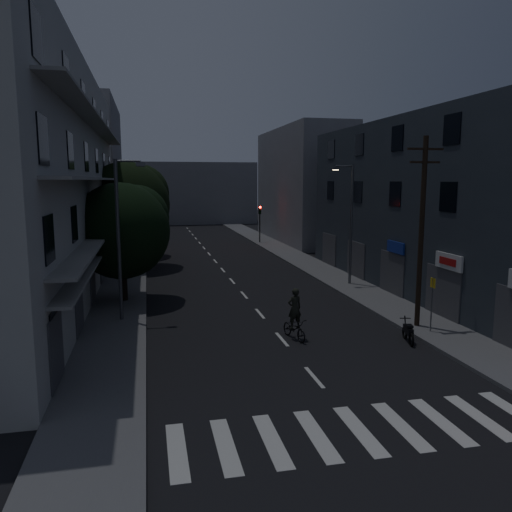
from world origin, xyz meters
name	(u,v)px	position (x,y,z in m)	size (l,w,h in m)	color
ground	(222,269)	(0.00, 25.00, 0.00)	(160.00, 160.00, 0.00)	black
sidewalk_left	(127,272)	(-7.50, 25.00, 0.07)	(3.00, 90.00, 0.15)	#565659
sidewalk_right	(310,265)	(7.50, 25.00, 0.07)	(3.00, 90.00, 0.15)	#565659
crosswalk	(360,430)	(0.00, -2.00, 0.00)	(10.90, 3.00, 0.01)	beige
lane_markings	(212,257)	(0.00, 31.25, 0.01)	(0.15, 60.50, 0.01)	beige
building_left	(41,182)	(-11.98, 18.00, 6.99)	(7.00, 36.00, 14.00)	#A9A9A4
building_right	(435,206)	(11.99, 14.00, 5.50)	(6.19, 28.00, 11.00)	#293038
building_far_left	(92,173)	(-12.00, 48.00, 8.00)	(6.00, 20.00, 16.00)	slate
building_far_right	(301,186)	(12.00, 42.00, 6.50)	(6.00, 20.00, 13.00)	slate
building_far_end	(182,193)	(0.00, 70.00, 5.00)	(24.00, 8.00, 10.00)	slate
tree_near	(122,227)	(-7.21, 15.21, 4.44)	(5.57, 5.57, 6.86)	black
tree_mid	(127,201)	(-7.31, 27.00, 5.44)	(6.88, 6.88, 8.47)	black
tree_far	(128,206)	(-7.48, 33.18, 4.81)	(6.02, 6.02, 7.44)	black
traffic_signal_far_right	(260,216)	(6.63, 40.38, 3.10)	(0.28, 0.37, 4.10)	black
traffic_signal_far_left	(139,218)	(-6.66, 40.67, 3.10)	(0.28, 0.37, 4.10)	black
street_lamp_left_near	(121,232)	(-7.09, 10.93, 4.60)	(1.51, 0.25, 8.00)	#53545A
street_lamp_right	(350,218)	(7.48, 16.82, 4.60)	(1.51, 0.25, 8.00)	#595B60
street_lamp_left_far	(132,211)	(-6.99, 28.78, 4.60)	(1.51, 0.25, 8.00)	#5A5E62
utility_pole	(422,229)	(6.86, 6.75, 4.87)	(1.80, 0.24, 9.00)	black
bus_stop_sign	(432,295)	(6.97, 5.75, 1.89)	(0.06, 0.35, 2.52)	#595B60
motorcycle	(408,333)	(5.38, 4.95, 0.43)	(0.63, 1.66, 1.08)	black
cyclist	(294,322)	(0.57, 6.44, 0.79)	(1.09, 1.96, 2.36)	black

